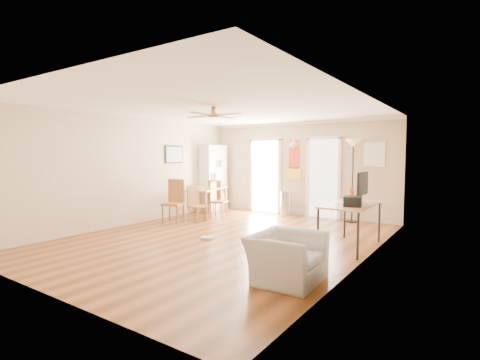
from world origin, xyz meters
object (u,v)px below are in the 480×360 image
Objects in this scene: computer_desk at (350,226)px; armchair at (287,258)px; dining_table at (203,202)px; trash_can at (286,204)px; dining_chair_far at (217,197)px; bookshelf at (213,178)px; dining_chair_near at (173,202)px; dining_chair_right_b at (198,204)px; dining_chair_right_a at (219,200)px; torchiere_lamp at (353,181)px; printer at (353,201)px; wastebasket_a at (276,233)px.

armchair is at bearing -94.52° from computer_desk.
trash_can is (1.94, 1.26, -0.05)m from dining_table.
bookshelf is at bearing -60.43° from dining_chair_far.
dining_table is 1.44× the size of dining_chair_near.
dining_chair_right_b is at bearing 54.04° from armchair.
dining_chair_right_a is 0.69m from dining_chair_far.
dining_chair_right_a is at bearing -29.50° from bookshelf.
trash_can is (2.33, 0.29, -0.65)m from bookshelf.
trash_can is 0.32× the size of torchiere_lamp.
dining_chair_right_b reaches higher than trash_can.
dining_chair_near is 4.49m from printer.
dining_chair_near is 3.20× the size of printer.
trash_can is 0.44× the size of computer_desk.
dining_chair_near reaches higher than armchair.
dining_chair_right_a is at bearing 8.49° from dining_chair_right_b.
dining_chair_near is (-0.42, -0.43, 0.08)m from dining_chair_right_b.
wastebasket_a is (2.97, -0.15, -0.39)m from dining_chair_near.
dining_table is 2.32m from trash_can.
trash_can is at bearing 113.19° from wastebasket_a.
torchiere_lamp is 2.98m from wastebasket_a.
dining_chair_far is at bearing 27.07° from dining_chair_right_b.
dining_chair_far is 2.86× the size of printer.
dining_chair_far is (-0.46, 1.38, 0.03)m from dining_chair_right_b.
dining_chair_near is at bearing -144.16° from torchiere_lamp.
dining_chair_right_b reaches higher than dining_table.
dining_chair_near is 1.60× the size of trash_can.
trash_can is 2.92m from wastebasket_a.
dining_chair_far reaches higher than armchair.
computer_desk is 2.21m from armchair.
wastebasket_a is 2.29m from armchair.
dining_chair_far is at bearing -158.68° from trash_can.
dining_table is 5.46m from armchair.
printer is at bearing -125.08° from dining_chair_right_a.
trash_can is 1.94m from torchiere_lamp.
dining_table is at bearing 63.10° from dining_chair_far.
printer is (4.98, -2.45, -0.10)m from bookshelf.
dining_chair_far reaches higher than wastebasket_a.
printer reaches higher than wastebasket_a.
computer_desk reaches higher than dining_table.
armchair is (3.75, -2.52, -0.13)m from dining_chair_right_b.
wastebasket_a is at bearing -21.50° from dining_chair_near.
dining_chair_right_a is 0.46× the size of torchiere_lamp.
dining_table is 1.58× the size of armchair.
bookshelf is 1.28× the size of dining_table.
printer is at bearing -17.82° from dining_table.
computer_desk is 4.50× the size of printer.
bookshelf is 1.85× the size of dining_chair_near.
armchair is (1.21, -1.94, 0.18)m from wastebasket_a.
computer_desk is (4.47, -1.16, 0.02)m from dining_table.
wastebasket_a is (-1.51, 0.06, -0.75)m from printer.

